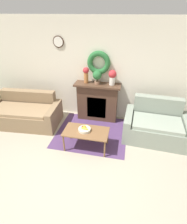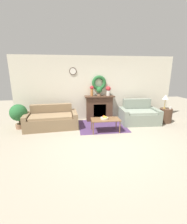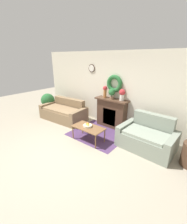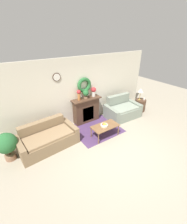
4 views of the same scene
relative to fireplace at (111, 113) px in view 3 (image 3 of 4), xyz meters
The scene contains 12 objects.
ground_plane 2.47m from the fireplace, 93.00° to the right, with size 16.00×16.00×0.00m, color #9E937F.
floor_rug 0.91m from the fireplace, 90.54° to the right, with size 1.80×1.63×0.01m.
wall_back 0.85m from the fireplace, 121.10° to the left, with size 6.80×0.20×2.70m.
fireplace is the anchor object (origin of this frame).
couch_left 2.05m from the fireplace, 161.83° to the right, with size 1.97×1.11×0.83m.
loveseat_right 1.68m from the fireplace, 19.73° to the right, with size 1.55×1.05×0.95m.
coffee_table 1.31m from the fireplace, 90.30° to the right, with size 1.00×0.53×0.46m.
fruit_bowl 1.30m from the fireplace, 92.03° to the right, with size 0.27×0.27×0.12m.
vase_on_mantel_left 0.84m from the fireplace, behind, with size 0.16×0.16×0.42m.
vase_on_mantel_right 0.85m from the fireplace, ahead, with size 0.21×0.21×0.39m.
potted_plant_on_mantel 0.76m from the fireplace, 134.03° to the right, with size 0.24×0.24×0.36m.
potted_plant_floor_by_couch 3.16m from the fireplace, 169.49° to the right, with size 0.61×0.61×0.92m.
Camera 3 is at (2.85, -2.04, 2.49)m, focal length 24.00 mm.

